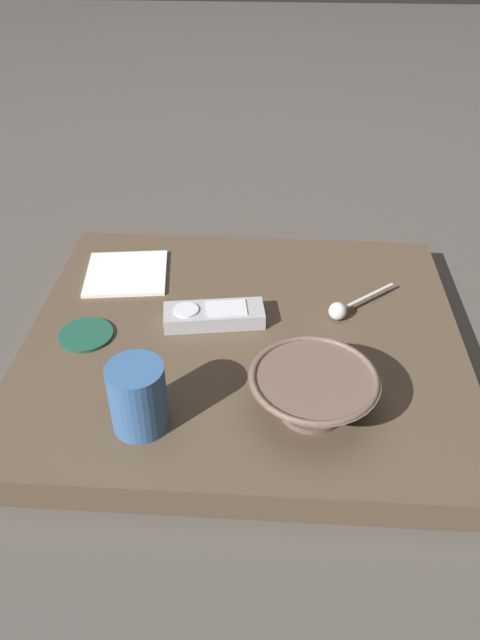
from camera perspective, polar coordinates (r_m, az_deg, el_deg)
The scene contains 8 objects.
ground_plane at distance 0.95m, azimuth 0.39°, elevation -3.58°, with size 6.00×6.00×0.00m, color #47423D.
table at distance 0.93m, azimuth 0.39°, elevation -2.47°, with size 0.66×0.59×0.05m.
cereal_bowl at distance 0.78m, azimuth 6.95°, elevation -6.74°, with size 0.17×0.17×0.06m.
coffee_mug at distance 0.76m, azimuth -9.70°, elevation -7.25°, with size 0.07×0.07×0.10m.
teaspoon at distance 0.96m, azimuth 9.70°, elevation 1.06°, with size 0.11×0.10×0.03m.
tv_remote_near at distance 0.94m, azimuth -2.51°, elevation 0.45°, with size 0.16×0.08×0.03m.
folded_napkin at distance 1.07m, azimuth -10.76°, elevation 4.40°, with size 0.15×0.15×0.01m.
drink_coaster at distance 0.94m, azimuth -14.46°, elevation -1.37°, with size 0.08×0.08×0.01m.
Camera 1 is at (0.04, -0.71, 0.63)m, focal length 33.61 mm.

